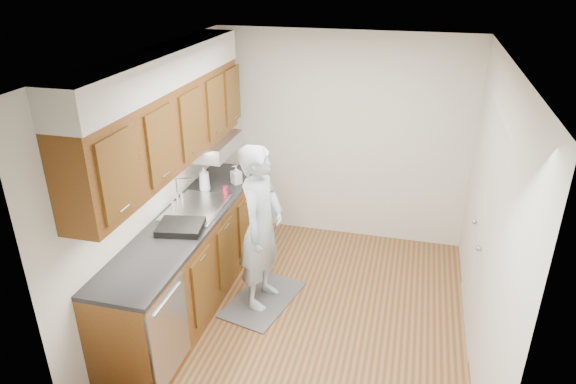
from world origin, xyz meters
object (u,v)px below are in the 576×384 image
object	(u,v)px
person	(261,217)
soap_bottle_b	(236,174)
dish_rack	(181,227)
soda_can	(226,191)
soap_bottle_a	(204,178)

from	to	relation	value
person	soap_bottle_b	distance (m)	0.91
soap_bottle_b	dish_rack	world-z (taller)	soap_bottle_b
person	soda_can	size ratio (longest dim) A/B	18.17
soap_bottle_b	soda_can	xyz separation A→B (m)	(-0.00, -0.32, -0.06)
soap_bottle_a	dish_rack	xyz separation A→B (m)	(0.12, -0.85, -0.12)
soap_bottle_a	soap_bottle_b	world-z (taller)	soap_bottle_a
soap_bottle_b	soda_can	distance (m)	0.33
person	soda_can	world-z (taller)	person
soap_bottle_a	soda_can	xyz separation A→B (m)	(0.25, -0.05, -0.10)
person	soda_can	xyz separation A→B (m)	(-0.52, 0.43, 0.03)
person	dish_rack	distance (m)	0.75
soap_bottle_a	dish_rack	world-z (taller)	soap_bottle_a
soap_bottle_a	dish_rack	bearing A→B (deg)	-82.04
dish_rack	soda_can	bearing A→B (deg)	70.26
soap_bottle_b	dish_rack	xyz separation A→B (m)	(-0.14, -1.13, -0.08)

